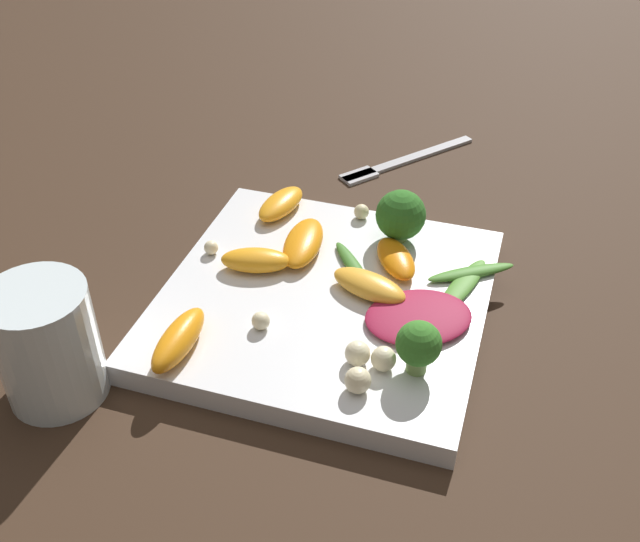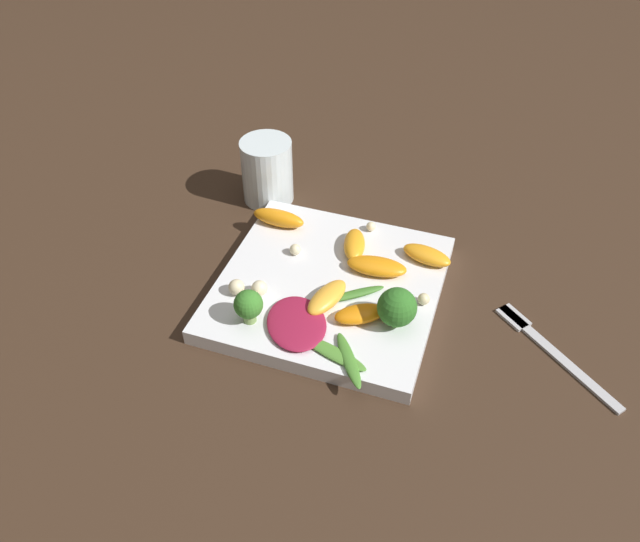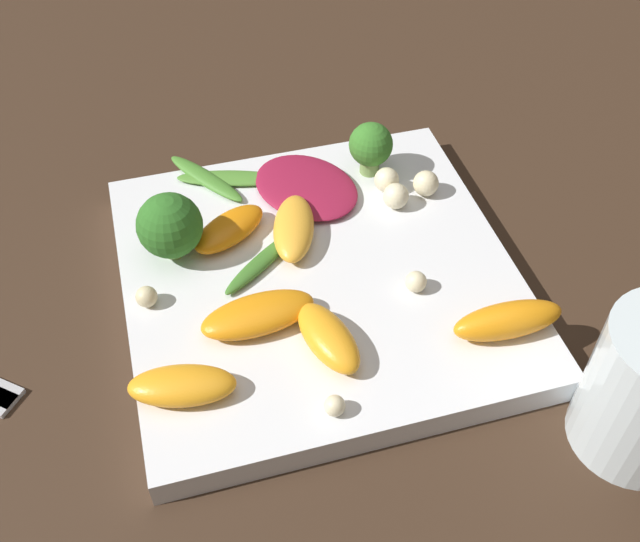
# 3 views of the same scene
# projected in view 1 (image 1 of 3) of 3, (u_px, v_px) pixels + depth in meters

# --- Properties ---
(ground_plane) EXTENTS (2.40, 2.40, 0.00)m
(ground_plane) POSITION_uv_depth(u_px,v_px,m) (325.00, 310.00, 0.61)
(ground_plane) COLOR #382619
(plate) EXTENTS (0.25, 0.25, 0.02)m
(plate) POSITION_uv_depth(u_px,v_px,m) (325.00, 301.00, 0.60)
(plate) COLOR white
(plate) RESTS_ON ground_plane
(drinking_glass) EXTENTS (0.07, 0.07, 0.09)m
(drinking_glass) POSITION_uv_depth(u_px,v_px,m) (47.00, 344.00, 0.51)
(drinking_glass) COLOR silver
(drinking_glass) RESTS_ON ground_plane
(fork) EXTENTS (0.12, 0.14, 0.01)m
(fork) POSITION_uv_depth(u_px,v_px,m) (395.00, 162.00, 0.79)
(fork) COLOR #B2B2B7
(fork) RESTS_ON ground_plane
(radicchio_leaf_0) EXTENTS (0.10, 0.10, 0.01)m
(radicchio_leaf_0) POSITION_uv_depth(u_px,v_px,m) (418.00, 317.00, 0.57)
(radicchio_leaf_0) COLOR maroon
(radicchio_leaf_0) RESTS_ON plate
(orange_segment_0) EXTENTS (0.07, 0.05, 0.02)m
(orange_segment_0) POSITION_uv_depth(u_px,v_px,m) (369.00, 286.00, 0.59)
(orange_segment_0) COLOR #FCAD33
(orange_segment_0) RESTS_ON plate
(orange_segment_1) EXTENTS (0.05, 0.06, 0.02)m
(orange_segment_1) POSITION_uv_depth(u_px,v_px,m) (396.00, 259.00, 0.62)
(orange_segment_1) COLOR orange
(orange_segment_1) RESTS_ON plate
(orange_segment_2) EXTENTS (0.02, 0.07, 0.02)m
(orange_segment_2) POSITION_uv_depth(u_px,v_px,m) (179.00, 339.00, 0.54)
(orange_segment_2) COLOR orange
(orange_segment_2) RESTS_ON plate
(orange_segment_3) EXTENTS (0.04, 0.07, 0.02)m
(orange_segment_3) POSITION_uv_depth(u_px,v_px,m) (303.00, 243.00, 0.64)
(orange_segment_3) COLOR orange
(orange_segment_3) RESTS_ON plate
(orange_segment_4) EXTENTS (0.04, 0.07, 0.02)m
(orange_segment_4) POSITION_uv_depth(u_px,v_px,m) (281.00, 204.00, 0.69)
(orange_segment_4) COLOR orange
(orange_segment_4) RESTS_ON plate
(orange_segment_5) EXTENTS (0.06, 0.04, 0.02)m
(orange_segment_5) POSITION_uv_depth(u_px,v_px,m) (256.00, 260.00, 0.62)
(orange_segment_5) COLOR orange
(orange_segment_5) RESTS_ON plate
(broccoli_floret_0) EXTENTS (0.04, 0.04, 0.05)m
(broccoli_floret_0) POSITION_uv_depth(u_px,v_px,m) (401.00, 215.00, 0.64)
(broccoli_floret_0) COLOR #84AD5B
(broccoli_floret_0) RESTS_ON plate
(broccoli_floret_1) EXTENTS (0.03, 0.03, 0.04)m
(broccoli_floret_1) POSITION_uv_depth(u_px,v_px,m) (419.00, 345.00, 0.51)
(broccoli_floret_1) COLOR #7A9E51
(broccoli_floret_1) RESTS_ON plate
(arugula_sprig_0) EXTENTS (0.05, 0.06, 0.01)m
(arugula_sprig_0) POSITION_uv_depth(u_px,v_px,m) (353.00, 266.00, 0.62)
(arugula_sprig_0) COLOR #3D7528
(arugula_sprig_0) RESTS_ON plate
(arugula_sprig_1) EXTENTS (0.04, 0.08, 0.01)m
(arugula_sprig_1) POSITION_uv_depth(u_px,v_px,m) (463.00, 285.00, 0.60)
(arugula_sprig_1) COLOR #518E33
(arugula_sprig_1) RESTS_ON plate
(arugula_sprig_2) EXTENTS (0.07, 0.05, 0.01)m
(arugula_sprig_2) POSITION_uv_depth(u_px,v_px,m) (471.00, 272.00, 0.61)
(arugula_sprig_2) COLOR #47842D
(arugula_sprig_2) RESTS_ON plate
(macadamia_nut_0) EXTENTS (0.02, 0.02, 0.02)m
(macadamia_nut_0) POSITION_uv_depth(u_px,v_px,m) (383.00, 359.00, 0.52)
(macadamia_nut_0) COLOR beige
(macadamia_nut_0) RESTS_ON plate
(macadamia_nut_1) EXTENTS (0.02, 0.02, 0.02)m
(macadamia_nut_1) POSITION_uv_depth(u_px,v_px,m) (358.00, 380.00, 0.51)
(macadamia_nut_1) COLOR beige
(macadamia_nut_1) RESTS_ON plate
(macadamia_nut_2) EXTENTS (0.02, 0.02, 0.02)m
(macadamia_nut_2) POSITION_uv_depth(u_px,v_px,m) (358.00, 353.00, 0.53)
(macadamia_nut_2) COLOR beige
(macadamia_nut_2) RESTS_ON plate
(macadamia_nut_3) EXTENTS (0.01, 0.01, 0.01)m
(macadamia_nut_3) POSITION_uv_depth(u_px,v_px,m) (211.00, 248.00, 0.63)
(macadamia_nut_3) COLOR beige
(macadamia_nut_3) RESTS_ON plate
(macadamia_nut_4) EXTENTS (0.01, 0.01, 0.01)m
(macadamia_nut_4) POSITION_uv_depth(u_px,v_px,m) (261.00, 321.00, 0.56)
(macadamia_nut_4) COLOR beige
(macadamia_nut_4) RESTS_ON plate
(macadamia_nut_5) EXTENTS (0.01, 0.01, 0.01)m
(macadamia_nut_5) POSITION_uv_depth(u_px,v_px,m) (360.00, 211.00, 0.68)
(macadamia_nut_5) COLOR beige
(macadamia_nut_5) RESTS_ON plate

